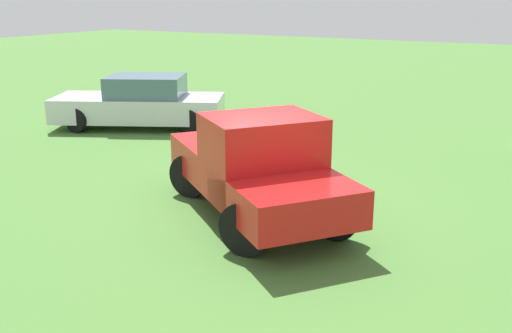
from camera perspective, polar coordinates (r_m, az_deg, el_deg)
The scene contains 3 objects.
ground_plane at distance 10.61m, azimuth 0.84°, elevation -4.51°, with size 80.00×80.00×0.00m, color #477533.
pickup_truck at distance 10.10m, azimuth 0.25°, elevation 0.14°, with size 4.67×4.21×1.84m.
sedan_near at distance 17.57m, azimuth -11.00°, elevation 6.00°, with size 5.12×3.78×1.50m.
Camera 1 is at (-4.72, 8.71, 3.78)m, focal length 41.70 mm.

